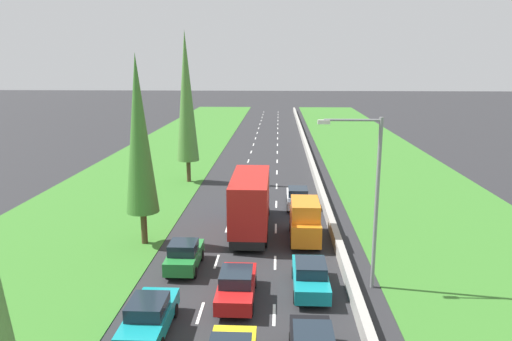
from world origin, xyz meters
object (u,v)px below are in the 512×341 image
(red_sedan_centre_lane, at_px, (237,285))
(orange_van_right_lane, at_px, (305,221))
(poplar_tree_third, at_px, (186,97))
(green_hatchback_left_lane, at_px, (184,255))
(teal_sedan_left_lane, at_px, (149,316))
(street_light_mast, at_px, (370,192))
(white_sedan_right_lane, at_px, (298,197))
(teal_sedan_right_lane, at_px, (310,276))
(red_box_truck_centre_lane, at_px, (251,201))
(poplar_tree_second, at_px, (139,135))

(red_sedan_centre_lane, relative_size, orange_van_right_lane, 0.92)
(poplar_tree_third, bearing_deg, green_hatchback_left_lane, -80.09)
(teal_sedan_left_lane, xyz_separation_m, street_light_mast, (10.23, 4.91, 4.42))
(teal_sedan_left_lane, xyz_separation_m, white_sedan_right_lane, (7.19, 19.16, 0.00))
(red_sedan_centre_lane, height_order, street_light_mast, street_light_mast)
(teal_sedan_right_lane, distance_m, orange_van_right_lane, 7.21)
(teal_sedan_left_lane, distance_m, red_sedan_centre_lane, 4.73)
(teal_sedan_right_lane, distance_m, red_box_truck_centre_lane, 9.76)
(green_hatchback_left_lane, distance_m, red_box_truck_centre_lane, 7.57)
(red_box_truck_centre_lane, bearing_deg, red_sedan_centre_lane, -90.71)
(teal_sedan_right_lane, height_order, orange_van_right_lane, orange_van_right_lane)
(red_sedan_centre_lane, xyz_separation_m, poplar_tree_second, (-6.71, 7.41, 6.36))
(white_sedan_right_lane, bearing_deg, poplar_tree_second, -140.13)
(teal_sedan_right_lane, relative_size, orange_van_right_lane, 0.92)
(teal_sedan_right_lane, relative_size, red_sedan_centre_lane, 1.00)
(red_box_truck_centre_lane, relative_size, white_sedan_right_lane, 2.09)
(teal_sedan_right_lane, xyz_separation_m, white_sedan_right_lane, (-0.09, 14.82, 0.00))
(red_box_truck_centre_lane, relative_size, poplar_tree_second, 0.77)
(green_hatchback_left_lane, height_order, poplar_tree_second, poplar_tree_second)
(teal_sedan_right_lane, bearing_deg, poplar_tree_third, 114.89)
(teal_sedan_left_lane, height_order, red_box_truck_centre_lane, red_box_truck_centre_lane)
(poplar_tree_third, xyz_separation_m, street_light_mast, (13.57, -22.33, -3.18))
(teal_sedan_right_lane, distance_m, white_sedan_right_lane, 14.82)
(red_box_truck_centre_lane, bearing_deg, green_hatchback_left_lane, -117.54)
(red_box_truck_centre_lane, xyz_separation_m, poplar_tree_second, (-6.84, -2.79, 4.99))
(green_hatchback_left_lane, distance_m, white_sedan_right_lane, 14.26)
(teal_sedan_left_lane, bearing_deg, red_sedan_centre_lane, 41.14)
(teal_sedan_left_lane, distance_m, orange_van_right_lane, 13.68)
(teal_sedan_left_lane, relative_size, red_box_truck_centre_lane, 0.48)
(red_box_truck_centre_lane, bearing_deg, white_sedan_right_lane, 59.05)
(red_sedan_centre_lane, distance_m, white_sedan_right_lane, 16.45)
(green_hatchback_left_lane, height_order, red_box_truck_centre_lane, red_box_truck_centre_lane)
(teal_sedan_right_lane, xyz_separation_m, poplar_tree_second, (-10.43, 6.18, 6.36))
(poplar_tree_second, bearing_deg, white_sedan_right_lane, 39.87)
(green_hatchback_left_lane, relative_size, poplar_tree_third, 0.26)
(red_box_truck_centre_lane, bearing_deg, teal_sedan_right_lane, -68.17)
(street_light_mast, bearing_deg, red_box_truck_centre_lane, 127.91)
(poplar_tree_second, xyz_separation_m, street_light_mast, (13.38, -5.61, -1.94))
(poplar_tree_second, height_order, poplar_tree_third, poplar_tree_third)
(teal_sedan_left_lane, distance_m, poplar_tree_second, 12.69)
(teal_sedan_right_lane, bearing_deg, poplar_tree_second, 149.35)
(orange_van_right_lane, height_order, street_light_mast, street_light_mast)
(red_sedan_centre_lane, relative_size, red_box_truck_centre_lane, 0.48)
(teal_sedan_left_lane, bearing_deg, green_hatchback_left_lane, 87.94)
(teal_sedan_left_lane, relative_size, poplar_tree_third, 0.31)
(white_sedan_right_lane, distance_m, poplar_tree_third, 15.30)
(teal_sedan_right_lane, bearing_deg, red_box_truck_centre_lane, 111.83)
(teal_sedan_left_lane, bearing_deg, teal_sedan_right_lane, 30.78)
(red_box_truck_centre_lane, xyz_separation_m, poplar_tree_third, (-7.03, 13.93, 6.23))
(orange_van_right_lane, bearing_deg, poplar_tree_second, -174.50)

